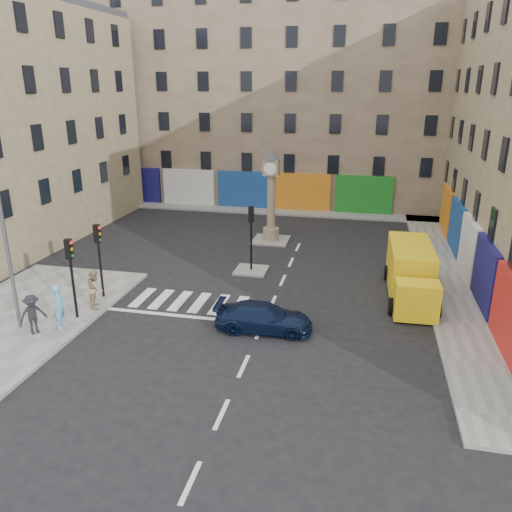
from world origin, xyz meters
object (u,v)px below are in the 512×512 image
(traffic_light_island, at_px, (251,228))
(lamp_post, at_px, (3,224))
(pedestrian_dark, at_px, (33,314))
(pedestrian_tan, at_px, (95,288))
(clock_pillar, at_px, (271,190))
(traffic_light_left_far, at_px, (99,249))
(yellow_van, at_px, (411,272))
(pedestrian_blue, at_px, (59,306))
(navy_sedan, at_px, (264,317))
(traffic_light_left_near, at_px, (71,266))

(traffic_light_island, xyz_separation_m, lamp_post, (-8.20, -9.20, 2.20))
(pedestrian_dark, bearing_deg, lamp_post, 105.79)
(lamp_post, bearing_deg, traffic_light_island, 48.29)
(pedestrian_tan, bearing_deg, clock_pillar, -48.79)
(traffic_light_left_far, distance_m, yellow_van, 15.45)
(pedestrian_blue, xyz_separation_m, pedestrian_dark, (-0.77, -0.76, -0.10))
(lamp_post, distance_m, navy_sedan, 11.39)
(navy_sedan, bearing_deg, pedestrian_dark, 103.09)
(traffic_light_left_near, distance_m, traffic_light_island, 10.03)
(navy_sedan, distance_m, pedestrian_blue, 8.79)
(pedestrian_tan, distance_m, pedestrian_dark, 3.24)
(traffic_light_island, bearing_deg, traffic_light_left_near, -128.93)
(traffic_light_island, height_order, lamp_post, lamp_post)
(traffic_light_left_near, height_order, traffic_light_island, traffic_light_left_near)
(yellow_van, bearing_deg, clock_pillar, 137.64)
(lamp_post, xyz_separation_m, pedestrian_dark, (1.01, -0.37, -3.77))
(yellow_van, distance_m, pedestrian_dark, 17.72)
(traffic_light_island, height_order, pedestrian_tan, traffic_light_island)
(traffic_light_island, xyz_separation_m, pedestrian_tan, (-6.00, -6.56, -1.51))
(navy_sedan, bearing_deg, traffic_light_left_near, 93.17)
(navy_sedan, bearing_deg, pedestrian_tan, 84.68)
(traffic_light_left_far, relative_size, pedestrian_blue, 1.91)
(pedestrian_tan, xyz_separation_m, pedestrian_dark, (-1.19, -3.01, -0.06))
(traffic_light_left_near, distance_m, clock_pillar, 15.19)
(traffic_light_left_near, relative_size, pedestrian_tan, 1.99)
(traffic_light_left_near, bearing_deg, traffic_light_island, 51.07)
(pedestrian_tan, bearing_deg, pedestrian_blue, 146.17)
(lamp_post, xyz_separation_m, clock_pillar, (8.20, 15.20, -1.24))
(traffic_light_island, xyz_separation_m, clock_pillar, (0.00, 6.00, 0.96))
(traffic_light_left_far, distance_m, pedestrian_dark, 4.56)
(pedestrian_blue, relative_size, pedestrian_tan, 1.04)
(traffic_light_left_near, relative_size, pedestrian_blue, 1.91)
(navy_sedan, bearing_deg, yellow_van, -52.34)
(navy_sedan, bearing_deg, traffic_light_island, 14.67)
(yellow_van, bearing_deg, traffic_light_island, 168.81)
(traffic_light_left_near, bearing_deg, pedestrian_tan, 76.41)
(yellow_van, relative_size, pedestrian_tan, 3.62)
(clock_pillar, bearing_deg, traffic_light_left_far, -118.94)
(navy_sedan, bearing_deg, traffic_light_left_far, 77.04)
(pedestrian_dark, bearing_deg, traffic_light_left_near, 9.28)
(traffic_light_left_near, relative_size, lamp_post, 0.45)
(navy_sedan, relative_size, pedestrian_tan, 2.26)
(traffic_light_left_far, height_order, lamp_post, lamp_post)
(traffic_light_left_far, relative_size, yellow_van, 0.55)
(traffic_light_left_far, height_order, clock_pillar, clock_pillar)
(clock_pillar, xyz_separation_m, pedestrian_tan, (-6.00, -12.55, -2.47))
(lamp_post, bearing_deg, pedestrian_tan, 50.20)
(navy_sedan, distance_m, pedestrian_tan, 8.18)
(traffic_light_left_near, bearing_deg, clock_pillar, 65.45)
(traffic_light_left_far, bearing_deg, pedestrian_tan, -75.49)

